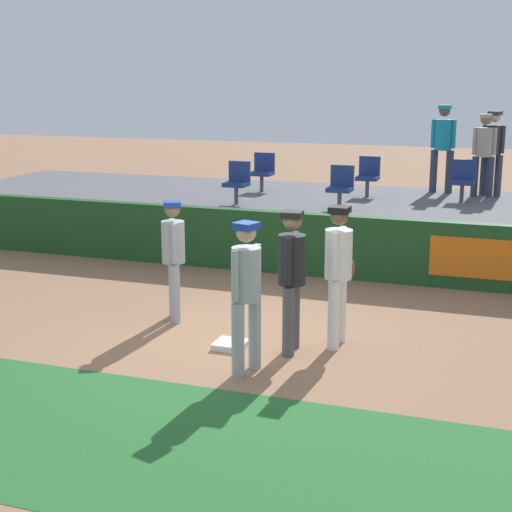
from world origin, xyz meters
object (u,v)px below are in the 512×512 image
(seat_back_center, at_px, (368,174))
(spectator_hooded, at_px, (484,149))
(player_runner_visitor, at_px, (173,252))
(seat_front_center, at_px, (341,185))
(seat_front_left, at_px, (237,180))
(player_umpire, at_px, (292,272))
(spectator_capped, at_px, (493,147))
(seat_back_left, at_px, (263,170))
(spectator_casual, at_px, (443,142))
(player_coach_visitor, at_px, (246,287))
(seat_back_right, at_px, (463,178))
(first_base, at_px, (230,345))
(player_fielder_home, at_px, (339,266))

(seat_back_center, xyz_separation_m, spectator_hooded, (2.27, 0.75, 0.53))
(player_runner_visitor, height_order, seat_front_center, seat_front_center)
(seat_back_center, height_order, seat_front_left, same)
(seat_back_center, relative_size, spectator_hooded, 0.49)
(player_umpire, distance_m, spectator_capped, 8.35)
(seat_back_left, xyz_separation_m, spectator_hooded, (4.61, 0.75, 0.53))
(spectator_hooded, xyz_separation_m, spectator_casual, (-0.88, 0.36, 0.09))
(player_coach_visitor, bearing_deg, player_runner_visitor, -115.37)
(seat_back_right, bearing_deg, spectator_hooded, 65.78)
(seat_back_left, height_order, seat_front_left, same)
(seat_front_center, relative_size, spectator_hooded, 0.49)
(spectator_capped, bearing_deg, spectator_casual, 13.05)
(seat_back_right, bearing_deg, first_base, -107.48)
(seat_back_center, height_order, spectator_capped, spectator_capped)
(player_runner_visitor, relative_size, seat_front_center, 2.05)
(seat_back_right, distance_m, spectator_capped, 1.24)
(player_fielder_home, bearing_deg, player_coach_visitor, -30.24)
(player_fielder_home, height_order, player_runner_visitor, player_fielder_home)
(player_runner_visitor, bearing_deg, spectator_casual, 129.98)
(first_base, distance_m, player_coach_visitor, 1.33)
(first_base, bearing_deg, seat_front_center, 88.29)
(player_fielder_home, height_order, seat_back_left, player_fielder_home)
(seat_front_left, bearing_deg, seat_front_center, 0.00)
(seat_front_center, bearing_deg, player_coach_visitor, -86.97)
(player_coach_visitor, distance_m, spectator_hooded, 8.96)
(player_coach_visitor, distance_m, seat_front_left, 6.58)
(player_runner_visitor, height_order, player_umpire, player_umpire)
(first_base, relative_size, player_fielder_home, 0.22)
(player_umpire, bearing_deg, player_coach_visitor, -23.50)
(spectator_hooded, bearing_deg, player_fielder_home, 78.40)
(first_base, xyz_separation_m, spectator_capped, (2.76, 8.18, 1.93))
(seat_back_center, height_order, spectator_hooded, spectator_hooded)
(spectator_capped, bearing_deg, player_fielder_home, 98.07)
(player_runner_visitor, distance_m, seat_back_center, 6.54)
(spectator_casual, bearing_deg, player_umpire, 86.15)
(player_coach_visitor, relative_size, spectator_casual, 0.96)
(spectator_casual, bearing_deg, seat_front_center, 64.48)
(spectator_casual, bearing_deg, seat_back_center, 41.20)
(seat_front_center, xyz_separation_m, spectator_casual, (1.56, 2.90, 0.62))
(first_base, bearing_deg, player_runner_visitor, 144.63)
(seat_back_left, height_order, seat_back_right, same)
(player_umpire, height_order, seat_back_right, player_umpire)
(player_coach_visitor, bearing_deg, seat_back_center, -161.23)
(player_runner_visitor, distance_m, seat_front_center, 4.76)
(seat_back_right, bearing_deg, player_umpire, -101.87)
(player_runner_visitor, xyz_separation_m, spectator_capped, (3.95, 7.34, 0.97))
(player_runner_visitor, distance_m, player_coach_visitor, 2.29)
(seat_front_left, distance_m, spectator_casual, 4.70)
(seat_front_center, bearing_deg, seat_front_left, -180.00)
(seat_front_left, xyz_separation_m, spectator_casual, (3.65, 2.90, 0.62))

